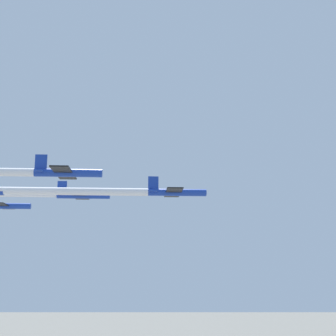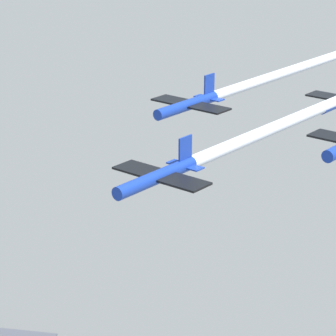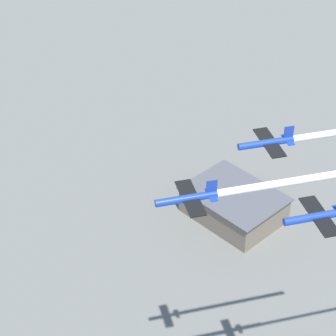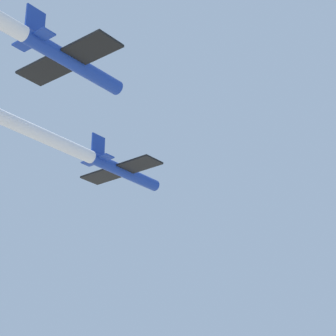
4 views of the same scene
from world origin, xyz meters
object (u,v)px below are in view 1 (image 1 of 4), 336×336
object	(u,v)px
jet_0	(175,192)
jet_2	(66,173)
jet_3	(4,206)
jet_1	(81,195)

from	to	relation	value
jet_0	jet_2	world-z (taller)	jet_2
jet_0	jet_3	bearing A→B (deg)	-120.47
jet_1	jet_2	world-z (taller)	jet_2
jet_0	jet_3	world-z (taller)	jet_3
jet_0	jet_3	size ratio (longest dim) A/B	1.00
jet_0	jet_2	xyz separation A→B (m)	(-0.49, 20.92, 1.16)
jet_1	jet_2	bearing A→B (deg)	0.00
jet_2	jet_0	bearing A→B (deg)	120.47
jet_0	jet_1	bearing A→B (deg)	-120.47
jet_1	jet_0	bearing A→B (deg)	59.53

